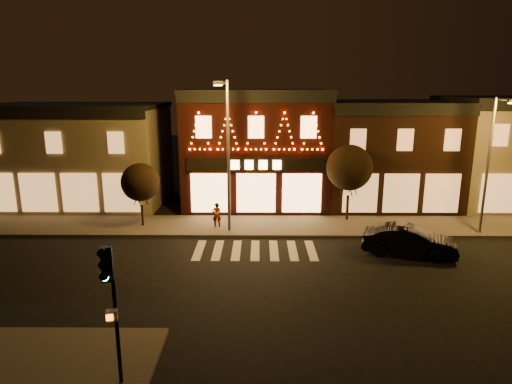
{
  "coord_description": "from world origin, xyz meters",
  "views": [
    {
      "loc": [
        0.22,
        -18.03,
        8.55
      ],
      "look_at": [
        0.04,
        4.0,
        3.21
      ],
      "focal_mm": 30.81,
      "sensor_mm": 36.0,
      "label": 1
    }
  ],
  "objects_px": {
    "streetlamp_mid": "(227,146)",
    "pedestrian": "(217,215)",
    "traffic_signal_near": "(111,288)",
    "dark_sedan": "(409,241)"
  },
  "relations": [
    {
      "from": "streetlamp_mid",
      "to": "pedestrian",
      "type": "bearing_deg",
      "value": 119.7
    },
    {
      "from": "dark_sedan",
      "to": "traffic_signal_near",
      "type": "bearing_deg",
      "value": 148.45
    },
    {
      "from": "dark_sedan",
      "to": "pedestrian",
      "type": "bearing_deg",
      "value": 85.15
    },
    {
      "from": "traffic_signal_near",
      "to": "streetlamp_mid",
      "type": "bearing_deg",
      "value": 66.49
    },
    {
      "from": "streetlamp_mid",
      "to": "pedestrian",
      "type": "height_order",
      "value": "streetlamp_mid"
    },
    {
      "from": "traffic_signal_near",
      "to": "pedestrian",
      "type": "bearing_deg",
      "value": 69.9
    },
    {
      "from": "streetlamp_mid",
      "to": "dark_sedan",
      "type": "bearing_deg",
      "value": -30.0
    },
    {
      "from": "dark_sedan",
      "to": "pedestrian",
      "type": "distance_m",
      "value": 11.09
    },
    {
      "from": "streetlamp_mid",
      "to": "dark_sedan",
      "type": "distance_m",
      "value": 11.05
    },
    {
      "from": "pedestrian",
      "to": "traffic_signal_near",
      "type": "bearing_deg",
      "value": 71.85
    }
  ]
}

